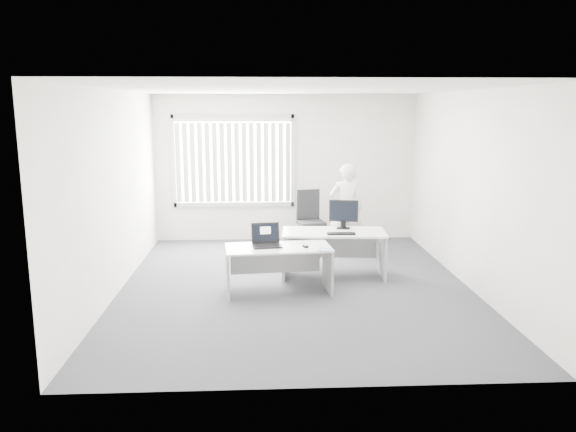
{
  "coord_description": "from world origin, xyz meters",
  "views": [
    {
      "loc": [
        -0.5,
        -7.78,
        2.56
      ],
      "look_at": [
        -0.1,
        0.15,
        1.01
      ],
      "focal_mm": 35.0,
      "sensor_mm": 36.0,
      "label": 1
    }
  ],
  "objects_px": {
    "person": "(346,209)",
    "monitor": "(344,214)",
    "desk_near": "(278,260)",
    "desk_far": "(333,244)",
    "office_chair": "(310,229)",
    "laptop": "(267,236)"
  },
  "relations": [
    {
      "from": "desk_far",
      "to": "laptop",
      "type": "xyz_separation_m",
      "value": [
        -1.02,
        -0.72,
        0.3
      ]
    },
    {
      "from": "laptop",
      "to": "monitor",
      "type": "xyz_separation_m",
      "value": [
        1.19,
        0.91,
        0.12
      ]
    },
    {
      "from": "laptop",
      "to": "person",
      "type": "bearing_deg",
      "value": 48.3
    },
    {
      "from": "person",
      "to": "laptop",
      "type": "distance_m",
      "value": 2.51
    },
    {
      "from": "desk_far",
      "to": "person",
      "type": "height_order",
      "value": "person"
    },
    {
      "from": "desk_near",
      "to": "laptop",
      "type": "xyz_separation_m",
      "value": [
        -0.15,
        0.01,
        0.34
      ]
    },
    {
      "from": "desk_far",
      "to": "office_chair",
      "type": "xyz_separation_m",
      "value": [
        -0.19,
        1.87,
        -0.18
      ]
    },
    {
      "from": "monitor",
      "to": "office_chair",
      "type": "bearing_deg",
      "value": 113.89
    },
    {
      "from": "desk_near",
      "to": "desk_far",
      "type": "bearing_deg",
      "value": 34.87
    },
    {
      "from": "person",
      "to": "monitor",
      "type": "bearing_deg",
      "value": 83.56
    },
    {
      "from": "desk_near",
      "to": "desk_far",
      "type": "distance_m",
      "value": 1.13
    },
    {
      "from": "desk_far",
      "to": "monitor",
      "type": "height_order",
      "value": "monitor"
    },
    {
      "from": "desk_near",
      "to": "monitor",
      "type": "relative_size",
      "value": 3.36
    },
    {
      "from": "laptop",
      "to": "desk_near",
      "type": "bearing_deg",
      "value": -10.62
    },
    {
      "from": "desk_near",
      "to": "office_chair",
      "type": "relative_size",
      "value": 1.42
    },
    {
      "from": "desk_near",
      "to": "person",
      "type": "height_order",
      "value": "person"
    },
    {
      "from": "desk_near",
      "to": "desk_far",
      "type": "relative_size",
      "value": 0.94
    },
    {
      "from": "office_chair",
      "to": "laptop",
      "type": "height_order",
      "value": "office_chair"
    },
    {
      "from": "desk_far",
      "to": "person",
      "type": "relative_size",
      "value": 1.0
    },
    {
      "from": "desk_far",
      "to": "office_chair",
      "type": "height_order",
      "value": "office_chair"
    },
    {
      "from": "person",
      "to": "laptop",
      "type": "bearing_deg",
      "value": 60.08
    },
    {
      "from": "person",
      "to": "office_chair",
      "type": "bearing_deg",
      "value": -36.95
    }
  ]
}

